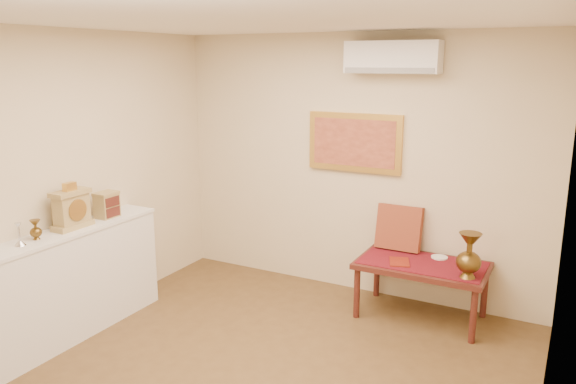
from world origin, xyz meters
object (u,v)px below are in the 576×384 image
Objects in this scene: brass_urn_tall at (469,251)px; low_table at (422,270)px; display_ledge at (64,286)px; mantel_clock at (72,209)px; wooden_chest at (107,205)px.

low_table is (-0.45, 0.18, -0.32)m from brass_urn_tall.
brass_urn_tall is 0.24× the size of display_ledge.
low_table is at bearing 32.80° from mantel_clock.
wooden_chest reaches higher than brass_urn_tall.
wooden_chest is at bearing -159.91° from brass_urn_tall.
wooden_chest is (0.01, 0.56, 0.61)m from display_ledge.
mantel_clock is at bearing -147.20° from low_table.
low_table is at bearing 26.41° from wooden_chest.
brass_urn_tall is at bearing 28.50° from display_ledge.
brass_urn_tall is at bearing 26.23° from mantel_clock.
low_table is at bearing 35.10° from display_ledge.
mantel_clock reaches higher than brass_urn_tall.
display_ledge is 0.83m from wooden_chest.
mantel_clock is (0.00, 0.16, 0.66)m from display_ledge.
wooden_chest reaches higher than low_table.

